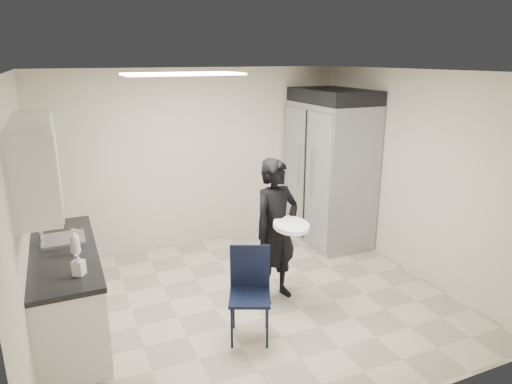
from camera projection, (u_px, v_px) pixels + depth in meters
name	position (u px, v px, depth m)	size (l,w,h in m)	color
floor	(252.00, 301.00, 5.33)	(4.50, 4.50, 0.00)	#B8AA91
ceiling	(251.00, 71.00, 4.59)	(4.50, 4.50, 0.00)	silver
back_wall	(198.00, 159.00, 6.72)	(4.50, 4.50, 0.00)	beige
left_wall	(21.00, 224.00, 4.10)	(4.00, 4.00, 0.00)	beige
right_wall	(413.00, 174.00, 5.83)	(4.00, 4.00, 0.00)	beige
ceiling_panel	(183.00, 74.00, 4.72)	(1.20, 0.60, 0.02)	white
lower_counter	(68.00, 293.00, 4.64)	(0.60, 1.90, 0.86)	silver
countertop	(62.00, 252.00, 4.51)	(0.64, 1.95, 0.05)	black
sink	(64.00, 244.00, 4.74)	(0.42, 0.40, 0.14)	gray
faucet	(41.00, 234.00, 4.62)	(0.02, 0.02, 0.24)	silver
upper_cabinets	(35.00, 161.00, 4.19)	(0.35, 1.80, 0.75)	silver
towel_dispenser	(34.00, 158.00, 5.23)	(0.22, 0.30, 0.35)	black
notice_sticker_left	(24.00, 228.00, 4.21)	(0.00, 0.12, 0.07)	yellow
notice_sticker_right	(26.00, 225.00, 4.40)	(0.00, 0.12, 0.07)	yellow
commercial_fridge	(330.00, 174.00, 6.86)	(0.80, 1.35, 2.10)	gray
fridge_compressor	(333.00, 96.00, 6.53)	(0.80, 1.35, 0.20)	black
folding_chair	(250.00, 298.00, 4.51)	(0.40, 0.40, 0.91)	black
man_tuxedo	(276.00, 231.00, 5.18)	(0.62, 0.41, 1.68)	black
bucket_lid	(291.00, 226.00, 4.96)	(0.40, 0.40, 0.05)	white
soap_bottle_a	(74.00, 241.00, 4.38)	(0.10, 0.10, 0.26)	white
soap_bottle_b	(78.00, 264.00, 3.96)	(0.09, 0.09, 0.20)	silver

